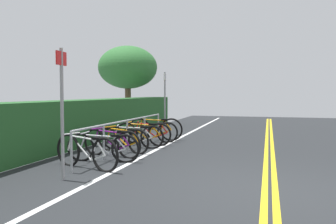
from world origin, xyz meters
TOP-DOWN VIEW (x-y plane):
  - ground_plane at (0.00, 0.00)m, footprint 35.99×10.07m
  - centre_line_yellow_inner at (0.00, -0.08)m, footprint 32.39×0.10m
  - centre_line_yellow_outer at (0.00, 0.08)m, footprint 32.39×0.10m
  - bike_lane_stripe_white at (0.00, 2.97)m, footprint 32.39×0.12m
  - bike_rack at (3.09, 3.69)m, footprint 5.71×0.05m
  - bicycle_0 at (0.72, 3.63)m, footprint 0.68×1.72m
  - bicycle_1 at (1.49, 3.62)m, footprint 0.46×1.72m
  - bicycle_2 at (2.15, 3.71)m, footprint 0.55×1.70m
  - bicycle_3 at (2.83, 3.71)m, footprint 0.61×1.65m
  - bicycle_4 at (3.44, 3.65)m, footprint 0.67×1.65m
  - bicycle_5 at (4.11, 3.60)m, footprint 0.46×1.71m
  - bicycle_6 at (4.74, 3.55)m, footprint 0.65×1.62m
  - bicycle_7 at (5.35, 3.62)m, footprint 0.46×1.83m
  - sign_post_near at (-0.28, 3.53)m, footprint 0.36×0.07m
  - sign_post_far at (6.91, 3.74)m, footprint 0.36×0.07m
  - hedge_backdrop at (4.59, 5.56)m, footprint 14.66×1.02m
  - tree_mid at (10.60, 6.71)m, footprint 2.88×2.88m

SIDE VIEW (x-z plane):
  - ground_plane at x=0.00m, z-range -0.05..0.00m
  - centre_line_yellow_inner at x=0.00m, z-range 0.00..0.00m
  - centre_line_yellow_outer at x=0.00m, z-range 0.00..0.00m
  - bike_lane_stripe_white at x=0.00m, z-range 0.00..0.00m
  - bicycle_1 at x=1.49m, z-range -0.02..0.66m
  - bicycle_3 at x=2.83m, z-range -0.02..0.67m
  - bicycle_6 at x=4.74m, z-range -0.02..0.67m
  - bicycle_4 at x=3.44m, z-range -0.02..0.67m
  - bicycle_2 at x=2.15m, z-range -0.02..0.69m
  - bicycle_5 at x=4.11m, z-range -0.02..0.70m
  - bicycle_0 at x=0.72m, z-range -0.02..0.71m
  - bicycle_7 at x=5.35m, z-range -0.02..0.75m
  - bike_rack at x=3.09m, z-range 0.20..1.03m
  - hedge_backdrop at x=4.59m, z-range 0.00..1.33m
  - sign_post_far at x=6.91m, z-range 0.23..2.54m
  - sign_post_near at x=-0.28m, z-range 0.23..2.56m
  - tree_mid at x=10.60m, z-range 0.86..4.70m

